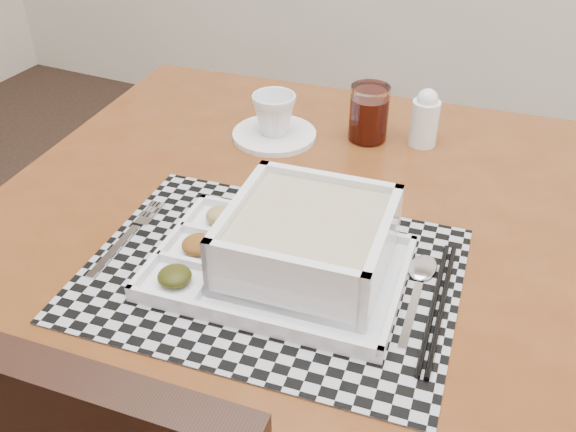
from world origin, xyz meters
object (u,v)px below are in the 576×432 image
object	(u,v)px
cup	(274,114)
serving_tray	(299,248)
dining_table	(297,258)
juice_glass	(369,115)
creamer_bottle	(425,118)

from	to	relation	value
cup	serving_tray	bearing A→B (deg)	-61.17
dining_table	cup	bearing A→B (deg)	123.44
juice_glass	serving_tray	bearing A→B (deg)	-84.04
dining_table	creamer_bottle	world-z (taller)	creamer_bottle
serving_tray	creamer_bottle	world-z (taller)	creamer_bottle
creamer_bottle	cup	bearing A→B (deg)	-160.39
dining_table	creamer_bottle	xyz separation A→B (m)	(0.10, 0.30, 0.12)
creamer_bottle	serving_tray	bearing A→B (deg)	-97.35
dining_table	creamer_bottle	size ratio (longest dim) A/B	10.04
creamer_bottle	dining_table	bearing A→B (deg)	-109.11
serving_tray	juice_glass	distance (m)	0.39
dining_table	cup	xyz separation A→B (m)	(-0.14, 0.21, 0.12)
juice_glass	creamer_bottle	distance (m)	0.10
dining_table	juice_glass	bearing A→B (deg)	87.78
juice_glass	creamer_bottle	xyz separation A→B (m)	(0.09, 0.02, 0.00)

